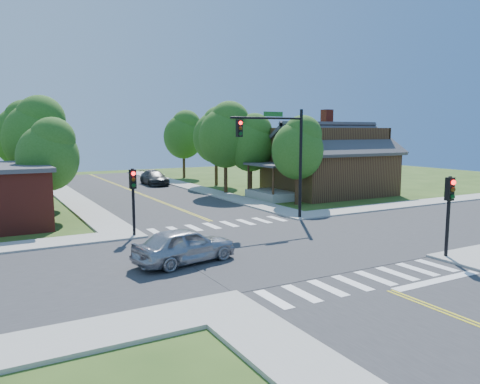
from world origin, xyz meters
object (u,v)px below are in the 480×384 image
signal_mast_ne (279,146)px  signal_pole_se (449,201)px  car_dgrey (154,178)px  signal_pole_nw (133,189)px  car_silver (185,246)px  house_ne (328,158)px

signal_mast_ne → signal_pole_se: signal_mast_ne is taller
signal_mast_ne → car_dgrey: bearing=91.0°
signal_mast_ne → signal_pole_nw: size_ratio=1.89×
signal_pole_nw → car_silver: 6.38m
signal_pole_nw → car_dgrey: size_ratio=0.72×
signal_pole_se → house_ne: (9.51, 19.86, 0.67)m
house_ne → signal_mast_ne: bearing=-142.3°
car_dgrey → signal_pole_nw: bearing=-109.3°
signal_pole_nw → house_ne: (20.71, 8.66, 0.67)m
signal_mast_ne → signal_pole_se: 11.55m
signal_mast_ne → house_ne: signal_mast_ne is taller
car_silver → car_dgrey: bearing=-27.0°
car_silver → car_dgrey: car_silver is taller
car_silver → car_dgrey: 30.69m
car_silver → house_ne: bearing=-64.6°
signal_pole_se → car_silver: (-10.73, 5.12, -1.87)m
signal_mast_ne → house_ne: bearing=37.7°
signal_mast_ne → car_dgrey: size_ratio=1.37×
signal_pole_nw → house_ne: 22.45m
house_ne → car_silver: size_ratio=2.65×
signal_pole_nw → car_dgrey: 25.15m
car_dgrey → signal_pole_se: bearing=-84.6°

